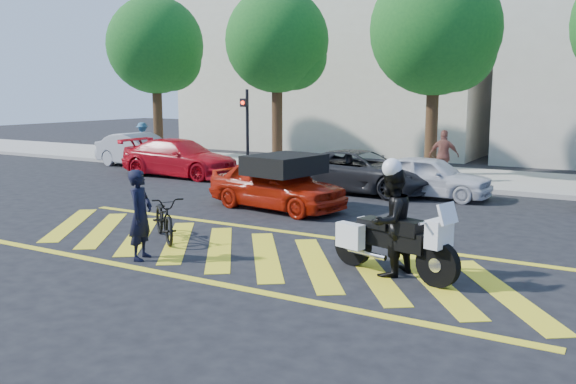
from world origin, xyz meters
The scene contains 19 objects.
ground centered at (0.00, 0.00, 0.00)m, with size 90.00×90.00×0.00m, color black.
sidewalk centered at (0.00, 12.00, 0.07)m, with size 60.00×5.00×0.15m, color #9E998E.
crosswalk centered at (-0.04, 0.00, 0.00)m, with size 12.33×4.00×0.01m.
building_left centered at (-8.00, 21.00, 5.00)m, with size 16.00×8.00×10.00m, color beige.
tree_far_left centered at (-12.87, 12.06, 5.05)m, with size 4.40×4.40×7.41m.
tree_left centered at (-6.37, 12.06, 4.99)m, with size 4.20×4.20×7.26m.
tree_center centered at (0.13, 12.06, 5.10)m, with size 4.60×4.60×7.56m.
signal_pole centered at (-6.50, 9.74, 1.92)m, with size 0.28×0.43×3.20m.
officer_bike centered at (-1.38, -1.39, 0.85)m, with size 0.62×0.41×1.70m, color black.
bicycle centered at (-2.03, -0.02, 0.48)m, with size 0.64×1.84×0.97m, color black.
police_motorcycle centered at (3.03, 0.02, 0.61)m, with size 2.47×1.15×1.12m.
officer_moto centered at (3.01, 0.01, 0.93)m, with size 0.91×0.71×1.86m, color black.
red_convertible centered at (-1.74, 4.10, 0.67)m, with size 1.59×3.95×1.35m, color #A51807.
parked_far_left centered at (-11.50, 9.20, 0.70)m, with size 1.47×4.22×1.39m, color gray.
parked_left centered at (-8.17, 7.80, 0.69)m, with size 1.93×4.74×1.38m, color red.
parked_mid_left centered at (-0.90, 7.80, 0.66)m, with size 2.18×4.74×1.32m, color black.
parked_mid_right centered at (1.22, 7.98, 0.62)m, with size 1.47×3.66×1.25m, color silver.
pedestrian_left centered at (-13.71, 11.70, 0.92)m, with size 0.99×0.57×1.54m, color #316188.
pedestrian_right centered at (0.91, 10.52, 1.00)m, with size 1.00×0.42×1.71m, color #915142.
Camera 1 is at (6.59, -9.63, 3.12)m, focal length 38.00 mm.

